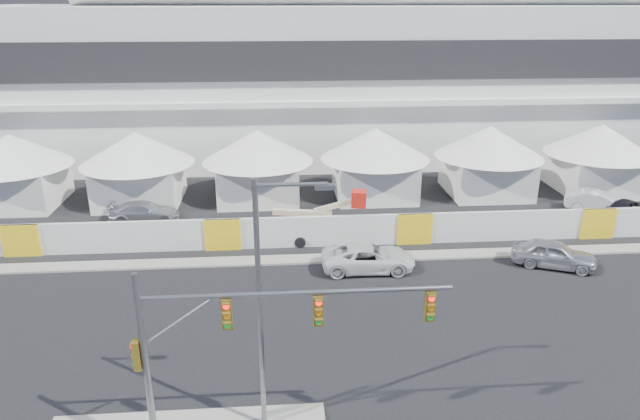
{
  "coord_description": "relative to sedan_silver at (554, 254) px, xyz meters",
  "views": [
    {
      "loc": [
        -2.48,
        -18.28,
        14.68
      ],
      "look_at": [
        -0.32,
        10.0,
        4.1
      ],
      "focal_mm": 32.0,
      "sensor_mm": 36.0,
      "label": 1
    }
  ],
  "objects": [
    {
      "name": "ground",
      "position": [
        -13.29,
        -10.57,
        -0.79
      ],
      "size": [
        160.0,
        160.0,
        0.0
      ],
      "primitive_type": "plane",
      "color": "black",
      "rests_on": "ground"
    },
    {
      "name": "stadium",
      "position": [
        -4.58,
        30.93,
        8.66
      ],
      "size": [
        80.0,
        24.8,
        21.98
      ],
      "color": "silver",
      "rests_on": "ground"
    },
    {
      "name": "tent_row",
      "position": [
        -12.79,
        13.43,
        2.36
      ],
      "size": [
        53.4,
        8.4,
        5.4
      ],
      "color": "white",
      "rests_on": "ground"
    },
    {
      "name": "hoarding_fence",
      "position": [
        -7.29,
        3.93,
        0.21
      ],
      "size": [
        70.0,
        0.25,
        2.0
      ],
      "primitive_type": "cube",
      "color": "silver",
      "rests_on": "ground"
    },
    {
      "name": "sedan_silver",
      "position": [
        0.0,
        0.0,
        0.0
      ],
      "size": [
        3.52,
        5.01,
        1.58
      ],
      "primitive_type": "imported",
      "rotation": [
        0.0,
        0.0,
        1.17
      ],
      "color": "silver",
      "rests_on": "ground"
    },
    {
      "name": "pickup_curb",
      "position": [
        -10.77,
        0.39,
        -0.05
      ],
      "size": [
        2.55,
        5.38,
        1.49
      ],
      "primitive_type": "imported",
      "rotation": [
        0.0,
        0.0,
        1.55
      ],
      "color": "silver",
      "rests_on": "ground"
    },
    {
      "name": "lot_car_a",
      "position": [
        7.43,
        8.67,
        -0.05
      ],
      "size": [
        3.39,
        4.71,
        1.48
      ],
      "primitive_type": "imported",
      "rotation": [
        0.0,
        0.0,
        1.11
      ],
      "color": "silver",
      "rests_on": "ground"
    },
    {
      "name": "lot_car_b",
      "position": [
        9.06,
        7.66,
        -0.16
      ],
      "size": [
        3.14,
        3.96,
        1.26
      ],
      "primitive_type": "imported",
      "rotation": [
        0.0,
        0.0,
        2.09
      ],
      "color": "black",
      "rests_on": "ground"
    },
    {
      "name": "lot_car_c",
      "position": [
        -25.19,
        9.18,
        -0.11
      ],
      "size": [
        1.99,
        4.76,
        1.37
      ],
      "primitive_type": "imported",
      "rotation": [
        0.0,
        0.0,
        1.59
      ],
      "color": "silver",
      "rests_on": "ground"
    },
    {
      "name": "traffic_mast",
      "position": [
        -17.9,
        -13.25,
        3.22
      ],
      "size": [
        10.08,
        0.66,
        6.83
      ],
      "color": "slate",
      "rests_on": "median_island"
    },
    {
      "name": "streetlight_median",
      "position": [
        -16.27,
        -12.07,
        4.71
      ],
      "size": [
        2.58,
        0.26,
        9.33
      ],
      "color": "gray",
      "rests_on": "median_island"
    },
    {
      "name": "boom_lift",
      "position": [
        -14.83,
        4.93,
        0.16
      ],
      "size": [
        7.15,
        2.23,
        3.55
      ],
      "rotation": [
        0.0,
        0.0,
        -0.19
      ],
      "color": "red",
      "rests_on": "ground"
    }
  ]
}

